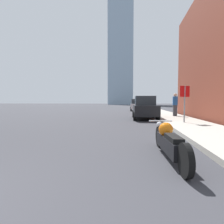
{
  "coord_description": "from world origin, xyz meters",
  "views": [
    {
      "loc": [
        2.71,
        -0.83,
        1.25
      ],
      "look_at": [
        1.88,
        5.63,
        0.89
      ],
      "focal_mm": 28.0,
      "sensor_mm": 36.0,
      "label": 1
    }
  ],
  "objects": [
    {
      "name": "stop_sign",
      "position": [
        5.44,
        9.19,
        1.52
      ],
      "size": [
        0.57,
        0.26,
        2.0
      ],
      "color": "slate",
      "rests_on": "sidewalk"
    },
    {
      "name": "parked_car_black",
      "position": [
        3.47,
        12.5,
        0.84
      ],
      "size": [
        1.87,
        4.1,
        1.71
      ],
      "rotation": [
        0.0,
        0.0,
        0.03
      ],
      "color": "black",
      "rests_on": "ground_plane"
    },
    {
      "name": "sidewalk",
      "position": [
        5.65,
        40.0,
        0.07
      ],
      "size": [
        2.5,
        240.0,
        0.15
      ],
      "color": "#9E998E",
      "rests_on": "ground_plane"
    },
    {
      "name": "parked_car_silver",
      "position": [
        3.05,
        25.49,
        0.87
      ],
      "size": [
        2.0,
        4.1,
        1.74
      ],
      "rotation": [
        0.0,
        0.0,
        0.03
      ],
      "color": "#BCBCC1",
      "rests_on": "ground_plane"
    },
    {
      "name": "pedestrian",
      "position": [
        5.98,
        13.84,
        1.11
      ],
      "size": [
        0.36,
        0.26,
        1.83
      ],
      "color": "#38383D",
      "rests_on": "sidewalk"
    },
    {
      "name": "motorcycle",
      "position": [
        3.48,
        3.2,
        0.37
      ],
      "size": [
        0.62,
        2.61,
        0.77
      ],
      "rotation": [
        0.0,
        0.0,
        0.07
      ],
      "color": "black",
      "rests_on": "ground_plane"
    },
    {
      "name": "distant_tower",
      "position": [
        -5.12,
        102.74,
        37.49
      ],
      "size": [
        14.02,
        14.02,
        74.98
      ],
      "color": "#8CA5BC",
      "rests_on": "ground_plane"
    }
  ]
}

